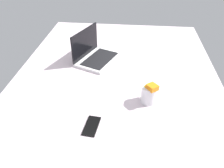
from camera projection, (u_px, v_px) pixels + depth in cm
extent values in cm
cube|color=silver|center=(117.00, 82.00, 167.36)|extent=(180.00, 140.00, 18.00)
cube|color=silver|center=(98.00, 59.00, 173.92)|extent=(39.25, 33.77, 2.00)
cube|color=black|center=(100.00, 59.00, 172.65)|extent=(33.28, 26.70, 0.40)
cube|color=black|center=(85.00, 43.00, 171.40)|extent=(30.93, 13.41, 21.00)
cylinder|color=silver|center=(149.00, 94.00, 131.84)|extent=(9.00, 9.00, 11.00)
cube|color=yellow|center=(148.00, 97.00, 133.40)|extent=(6.83, 6.69, 4.68)
cube|color=orange|center=(149.00, 95.00, 132.06)|extent=(8.06, 7.26, 6.91)
cube|color=#268C33|center=(149.00, 92.00, 132.22)|extent=(8.53, 8.48, 5.86)
cube|color=#268C33|center=(150.00, 89.00, 131.58)|extent=(7.28, 6.73, 4.80)
cube|color=yellow|center=(148.00, 87.00, 129.58)|extent=(6.75, 6.73, 4.30)
cube|color=orange|center=(152.00, 87.00, 126.80)|extent=(7.95, 7.94, 3.40)
cube|color=black|center=(92.00, 126.00, 118.45)|extent=(14.65, 8.27, 0.80)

